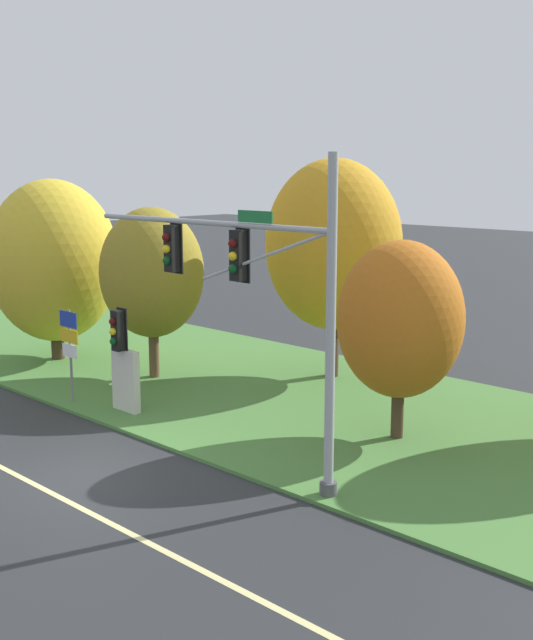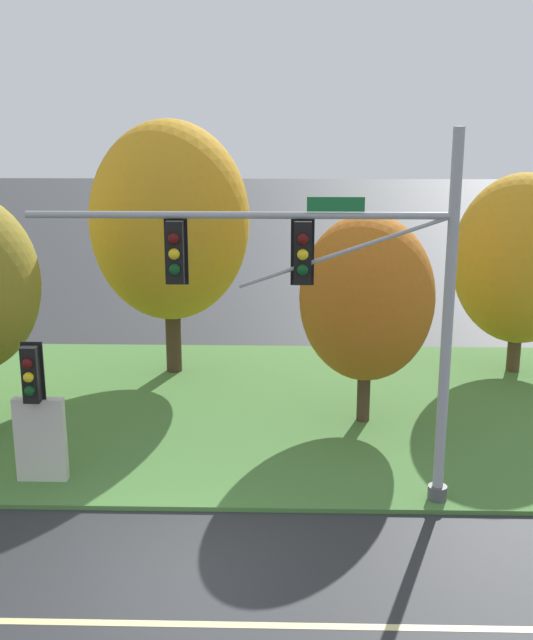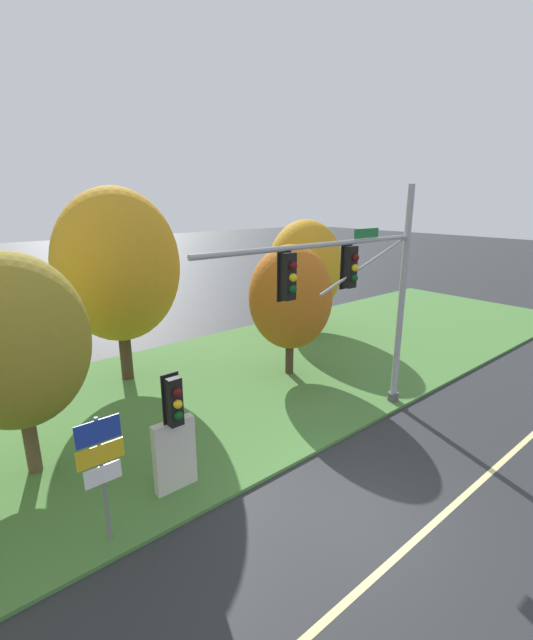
{
  "view_description": "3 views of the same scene",
  "coord_description": "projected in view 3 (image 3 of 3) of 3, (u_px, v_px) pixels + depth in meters",
  "views": [
    {
      "loc": [
        16.09,
        -10.31,
        7.37
      ],
      "look_at": [
        2.37,
        3.97,
        3.61
      ],
      "focal_mm": 45.0,
      "sensor_mm": 36.0,
      "label": 1
    },
    {
      "loc": [
        2.07,
        -12.36,
        8.09
      ],
      "look_at": [
        1.66,
        3.52,
        3.82
      ],
      "focal_mm": 45.0,
      "sensor_mm": 36.0,
      "label": 2
    },
    {
      "loc": [
        -7.54,
        -5.02,
        7.26
      ],
      "look_at": [
        0.01,
        3.99,
        3.91
      ],
      "focal_mm": 24.0,
      "sensor_mm": 36.0,
      "label": 3
    }
  ],
  "objects": [
    {
      "name": "pedestrian_signal_near_kerb",
      "position": [
        174.0,
        409.0,
        10.23
      ],
      "size": [
        0.46,
        0.55,
        3.19
      ],
      "color": "#9EA0A5",
      "rests_on": "grass_verge"
    },
    {
      "name": "tree_mid_verge",
      "position": [
        290.0,
        297.0,
        17.36
      ],
      "size": [
        3.41,
        3.41,
        5.43
      ],
      "color": "#423021",
      "rests_on": "grass_verge"
    },
    {
      "name": "grass_verge",
      "position": [
        195.0,
        393.0,
        16.41
      ],
      "size": [
        48.0,
        11.5,
        0.1
      ],
      "primitive_type": "cube",
      "color": "#477A38",
      "rests_on": "ground"
    },
    {
      "name": "tree_behind_signpost",
      "position": [
        117.0,
        266.0,
        16.46
      ],
      "size": [
        4.74,
        4.74,
        7.64
      ],
      "color": "#423021",
      "rests_on": "grass_verge"
    },
    {
      "name": "route_sign_post",
      "position": [
        101.0,
        462.0,
        8.77
      ],
      "size": [
        0.97,
        0.08,
        2.96
      ],
      "color": "slate",
      "rests_on": "grass_verge"
    },
    {
      "name": "ground_plane",
      "position": [
        372.0,
        510.0,
        10.35
      ],
      "size": [
        160.0,
        160.0,
        0.0
      ],
      "primitive_type": "plane",
      "color": "#282B2D"
    },
    {
      "name": "lane_stripe",
      "position": [
        417.0,
        539.0,
        9.46
      ],
      "size": [
        36.0,
        0.16,
        0.01
      ],
      "primitive_type": "cube",
      "color": "beige",
      "rests_on": "ground"
    },
    {
      "name": "tree_tall_centre",
      "position": [
        305.0,
        267.0,
        23.5
      ],
      "size": [
        4.11,
        4.11,
        6.1
      ],
      "color": "#4C3823",
      "rests_on": "grass_verge"
    },
    {
      "name": "tree_left_of_mast",
      "position": [
        14.0,
        342.0,
        10.69
      ],
      "size": [
        3.62,
        3.62,
        5.98
      ],
      "color": "brown",
      "rests_on": "grass_verge"
    },
    {
      "name": "traffic_signal_mast",
      "position": [
        362.0,
        286.0,
        13.12
      ],
      "size": [
        8.44,
        0.49,
        7.61
      ],
      "color": "#9EA0A5",
      "rests_on": "grass_verge"
    },
    {
      "name": "info_kiosk",
      "position": [
        175.0,
        455.0,
        10.75
      ],
      "size": [
        1.1,
        0.24,
        1.9
      ],
      "color": "beige",
      "rests_on": "grass_verge"
    }
  ]
}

